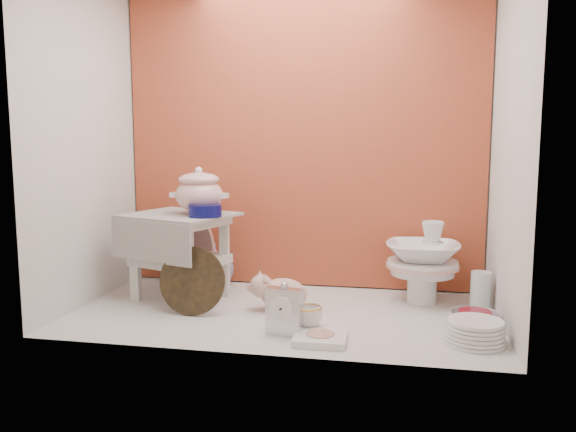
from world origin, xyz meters
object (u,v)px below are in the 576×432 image
Objects in this scene: step_stool at (180,256)px; mantel_clock at (284,309)px; soup_tureen at (199,190)px; blue_white_vase at (212,265)px; floral_platter at (184,248)px; crystal_bowl at (475,320)px; plush_pig at (284,294)px; porcelain_tower at (423,262)px; dinner_plate_stack at (475,332)px; gold_rim_teacup at (308,317)px.

step_stool reaches higher than mantel_clock.
blue_white_vase is (-0.02, 0.22, -0.40)m from soup_tureen.
crystal_bowl is (1.39, -0.44, -0.16)m from floral_platter.
mantel_clock is at bearing -64.04° from plush_pig.
porcelain_tower is at bearing 7.27° from soup_tureen.
porcelain_tower is at bearing 26.68° from step_stool.
step_stool is 0.32m from soup_tureen.
floral_platter is at bearing 162.17° from plush_pig.
dinner_plate_stack is at bearing -24.92° from floral_platter.
blue_white_vase is (0.08, 0.24, -0.09)m from step_stool.
blue_white_vase is 0.60× the size of porcelain_tower.
floral_platter is 0.71m from plush_pig.
step_stool is at bearing 155.31° from mantel_clock.
floral_platter is 1.46× the size of plush_pig.
floral_platter is 0.95m from mantel_clock.
plush_pig is at bearing -157.07° from porcelain_tower.
mantel_clock is 0.11m from gold_rim_teacup.
step_stool reaches higher than dinner_plate_stack.
soup_tureen is at bearing 147.61° from gold_rim_teacup.
gold_rim_teacup is 0.67m from crystal_bowl.
dinner_plate_stack is at bearing -71.21° from porcelain_tower.
soup_tureen is at bearing -85.38° from blue_white_vase.
crystal_bowl is at bearing 28.83° from mantel_clock.
porcelain_tower is (-0.18, 0.52, 0.14)m from dinner_plate_stack.
plush_pig is at bearing 175.20° from crystal_bowl.
soup_tureen is at bearing 162.02° from dinner_plate_stack.
soup_tureen is 1.35× the size of crystal_bowl.
dinner_plate_stack is at bearing -4.93° from plush_pig.
gold_rim_teacup is (0.74, -0.61, -0.13)m from floral_platter.
crystal_bowl is at bearing 14.86° from gold_rim_teacup.
step_stool is 1.35m from dinner_plate_stack.
crystal_bowl is (1.31, -0.18, -0.17)m from step_stool.
floral_platter reaches higher than gold_rim_teacup.
crystal_bowl is at bearing 9.22° from plush_pig.
step_stool reaches higher than crystal_bowl.
crystal_bowl is (1.23, -0.41, -0.08)m from blue_white_vase.
gold_rim_teacup is 0.51× the size of dinner_plate_stack.
soup_tureen is at bearing 149.58° from mantel_clock.
soup_tureen reaches higher than crystal_bowl.
step_stool is 1.20× the size of floral_platter.
crystal_bowl is (1.21, -0.19, -0.48)m from soup_tureen.
floral_platter is at bearing 155.08° from dinner_plate_stack.
step_stool is 1.21× the size of porcelain_tower.
mantel_clock is at bearing -176.85° from dinner_plate_stack.
plush_pig reaches higher than gold_rim_teacup.
blue_white_vase is at bearing -8.85° from floral_platter.
floral_platter is 1.69× the size of blue_white_vase.
plush_pig reaches higher than dinner_plate_stack.
plush_pig is at bearing -31.85° from floral_platter.
blue_white_vase is (0.16, -0.02, -0.08)m from floral_platter.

